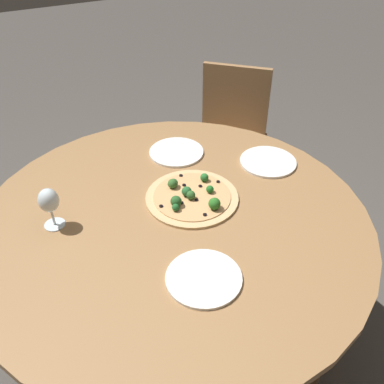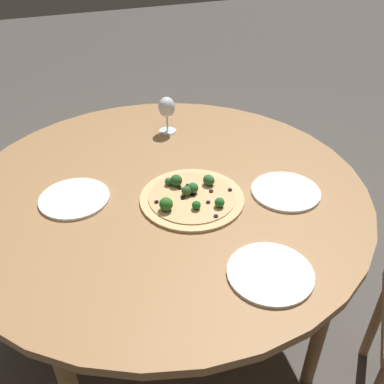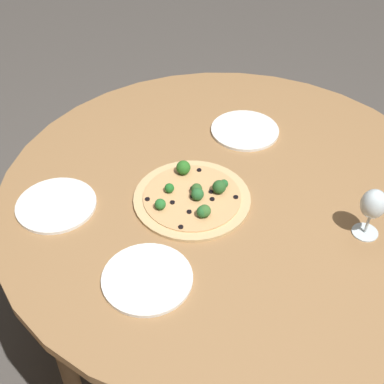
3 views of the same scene
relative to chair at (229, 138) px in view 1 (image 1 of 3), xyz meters
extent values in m
plane|color=#4C4742|center=(0.70, 0.77, -0.49)|extent=(12.00, 12.00, 0.00)
cylinder|color=olive|center=(0.70, 0.77, 0.26)|extent=(1.38, 1.38, 0.03)
cylinder|color=olive|center=(0.27, 0.34, -0.12)|extent=(0.05, 0.05, 0.74)
cylinder|color=olive|center=(1.13, 0.34, -0.12)|extent=(0.05, 0.05, 0.74)
cylinder|color=olive|center=(0.27, 1.20, -0.12)|extent=(0.05, 0.05, 0.74)
cube|color=#997047|center=(0.04, 0.05, -0.03)|extent=(0.57, 0.57, 0.04)
cube|color=#997047|center=(-0.08, -0.09, 0.18)|extent=(0.30, 0.28, 0.39)
cylinder|color=#997047|center=(0.28, 0.06, -0.27)|extent=(0.04, 0.04, 0.43)
cylinder|color=#997047|center=(0.03, 0.29, -0.27)|extent=(0.04, 0.04, 0.43)
cylinder|color=#997047|center=(0.05, -0.19, -0.27)|extent=(0.04, 0.04, 0.43)
cylinder|color=#997047|center=(-0.20, 0.04, -0.27)|extent=(0.04, 0.04, 0.43)
cylinder|color=tan|center=(0.59, 0.71, 0.28)|extent=(0.34, 0.34, 0.01)
cylinder|color=tan|center=(0.59, 0.71, 0.29)|extent=(0.28, 0.28, 0.00)
sphere|color=#33642B|center=(0.64, 0.63, 0.31)|extent=(0.04, 0.04, 0.04)
sphere|color=#2E5B28|center=(0.61, 0.72, 0.31)|extent=(0.03, 0.03, 0.03)
sphere|color=#266C2C|center=(0.51, 0.65, 0.31)|extent=(0.03, 0.03, 0.03)
sphere|color=#27632D|center=(0.63, 0.63, 0.31)|extent=(0.03, 0.03, 0.03)
sphere|color=#275726|center=(0.67, 0.74, 0.31)|extent=(0.04, 0.04, 0.04)
sphere|color=#2A6A22|center=(0.56, 0.81, 0.31)|extent=(0.04, 0.04, 0.04)
sphere|color=#215C29|center=(0.68, 0.76, 0.30)|extent=(0.03, 0.03, 0.03)
sphere|color=#206724|center=(0.53, 0.72, 0.31)|extent=(0.03, 0.03, 0.03)
sphere|color=#28622F|center=(0.61, 0.70, 0.31)|extent=(0.04, 0.04, 0.04)
cylinder|color=black|center=(0.60, 0.83, 0.29)|extent=(0.01, 0.01, 0.00)
cylinder|color=black|center=(0.59, 0.74, 0.29)|extent=(0.01, 0.01, 0.00)
cylinder|color=black|center=(0.58, 0.58, 0.29)|extent=(0.01, 0.01, 0.00)
cylinder|color=black|center=(0.60, 0.71, 0.29)|extent=(0.01, 0.01, 0.00)
cylinder|color=black|center=(0.65, 0.73, 0.29)|extent=(0.01, 0.01, 0.00)
cylinder|color=black|center=(0.47, 0.68, 0.29)|extent=(0.01, 0.01, 0.00)
cylinder|color=black|center=(0.65, 0.70, 0.29)|extent=(0.01, 0.01, 0.00)
cylinder|color=black|center=(0.72, 0.72, 0.29)|extent=(0.01, 0.01, 0.00)
cylinder|color=black|center=(0.54, 0.67, 0.29)|extent=(0.01, 0.01, 0.00)
cylinder|color=black|center=(0.59, 0.64, 0.29)|extent=(0.01, 0.01, 0.00)
cylinder|color=silver|center=(1.08, 0.63, 0.28)|extent=(0.07, 0.07, 0.00)
cylinder|color=silver|center=(1.08, 0.63, 0.31)|extent=(0.01, 0.01, 0.06)
ellipsoid|color=silver|center=(1.08, 0.63, 0.39)|extent=(0.07, 0.07, 0.09)
cylinder|color=white|center=(0.21, 0.64, 0.28)|extent=(0.23, 0.23, 0.01)
cylinder|color=white|center=(0.73, 1.07, 0.28)|extent=(0.23, 0.23, 0.01)
cylinder|color=white|center=(0.52, 0.41, 0.28)|extent=(0.23, 0.23, 0.01)
camera|label=1|loc=(1.14, 1.80, 1.26)|focal=40.00mm
camera|label=2|loc=(-0.45, 1.12, 1.11)|focal=40.00mm
camera|label=3|loc=(0.72, -0.42, 1.33)|focal=50.00mm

